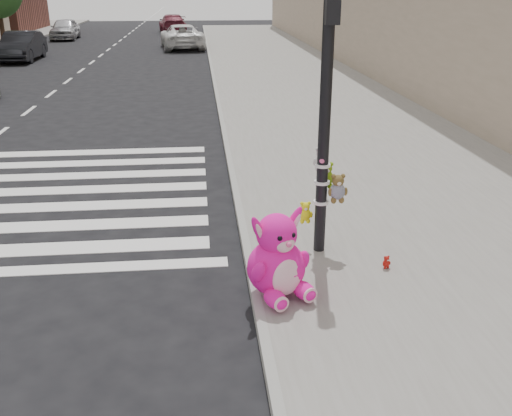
{
  "coord_description": "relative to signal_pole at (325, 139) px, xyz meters",
  "views": [
    {
      "loc": [
        0.92,
        -5.66,
        3.8
      ],
      "look_at": [
        1.69,
        2.01,
        0.75
      ],
      "focal_mm": 40.0,
      "sensor_mm": 36.0,
      "label": 1
    }
  ],
  "objects": [
    {
      "name": "signal_pole",
      "position": [
        0.0,
        0.0,
        0.0
      ],
      "size": [
        0.68,
        0.49,
        4.0
      ],
      "color": "black",
      "rests_on": "sidewalk_near"
    },
    {
      "name": "car_dark_far",
      "position": [
        -10.81,
        24.27,
        -1.08
      ],
      "size": [
        1.58,
        4.48,
        1.48
      ],
      "primitive_type": "imported",
      "rotation": [
        0.0,
        0.0,
        0.0
      ],
      "color": "black",
      "rests_on": "ground"
    },
    {
      "name": "car_silver_deep",
      "position": [
        -11.13,
        36.44,
        -1.08
      ],
      "size": [
        1.91,
        4.38,
        1.47
      ],
      "primitive_type": "imported",
      "rotation": [
        0.0,
        0.0,
        0.04
      ],
      "color": "#B3B3B9",
      "rests_on": "ground"
    },
    {
      "name": "car_maroon_near",
      "position": [
        -3.65,
        41.79,
        -1.09
      ],
      "size": [
        2.53,
        5.18,
        1.45
      ],
      "primitive_type": "imported",
      "rotation": [
        0.0,
        0.0,
        3.24
      ],
      "color": "maroon",
      "rests_on": "ground"
    },
    {
      "name": "ground",
      "position": [
        -2.63,
        -1.81,
        -1.82
      ],
      "size": [
        120.0,
        120.0,
        0.0
      ],
      "primitive_type": "plane",
      "color": "black",
      "rests_on": "ground"
    },
    {
      "name": "sidewalk_near",
      "position": [
        2.37,
        8.19,
        -1.75
      ],
      "size": [
        7.0,
        80.0,
        0.14
      ],
      "primitive_type": "cube",
      "color": "slate",
      "rests_on": "ground"
    },
    {
      "name": "car_white_near",
      "position": [
        -2.63,
        29.38,
        -1.09
      ],
      "size": [
        2.97,
        5.46,
        1.45
      ],
      "primitive_type": "imported",
      "rotation": [
        0.0,
        0.0,
        3.25
      ],
      "color": "silver",
      "rests_on": "ground"
    },
    {
      "name": "red_teddy",
      "position": [
        0.77,
        -0.69,
        -1.58
      ],
      "size": [
        0.15,
        0.12,
        0.19
      ],
      "primitive_type": null,
      "rotation": [
        0.0,
        0.0,
        0.27
      ],
      "color": "#B21811",
      "rests_on": "sidewalk_near"
    },
    {
      "name": "curb_edge",
      "position": [
        -1.08,
        8.19,
        -1.75
      ],
      "size": [
        0.12,
        80.0,
        0.15
      ],
      "primitive_type": "cube",
      "color": "gray",
      "rests_on": "ground"
    },
    {
      "name": "pink_bunny",
      "position": [
        -0.81,
        -1.24,
        -1.21
      ],
      "size": [
        0.97,
        1.04,
        1.15
      ],
      "rotation": [
        0.0,
        0.0,
        0.43
      ],
      "color": "#FF15A2",
      "rests_on": "sidewalk_near"
    }
  ]
}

